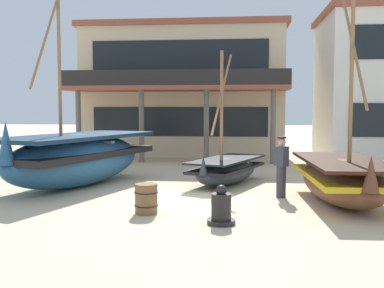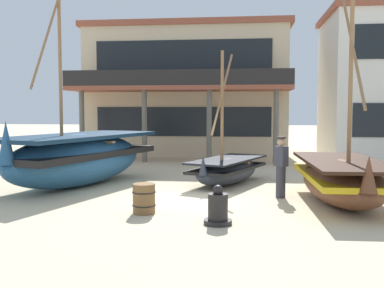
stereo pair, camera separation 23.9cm
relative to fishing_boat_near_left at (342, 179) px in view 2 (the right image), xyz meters
name	(u,v)px [view 2 (the right image)]	position (x,y,z in m)	size (l,w,h in m)	color
ground_plane	(188,197)	(-4.07, 0.42, -0.63)	(120.00, 120.00, 0.00)	beige
fishing_boat_near_left	(342,179)	(0.00, 0.00, 0.00)	(2.03, 4.76, 6.24)	brown
fishing_boat_centre_large	(78,157)	(-7.79, 1.87, 0.27)	(4.04, 6.37, 8.50)	#23517A
fishing_boat_far_right	(227,169)	(-3.07, 2.78, -0.16)	(2.64, 3.88, 4.26)	#2D333D
fisherman_by_hull	(281,168)	(-1.52, 0.59, 0.20)	(0.40, 0.42, 1.68)	#33333D
capstan_winch	(218,209)	(-3.06, -2.52, -0.31)	(0.60, 0.60, 0.84)	black
wooden_barrel	(144,199)	(-4.83, -1.71, -0.28)	(0.56, 0.56, 0.70)	brown
harbor_building_main	(189,91)	(-5.62, 13.16, 2.84)	(10.88, 7.73, 6.93)	beige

